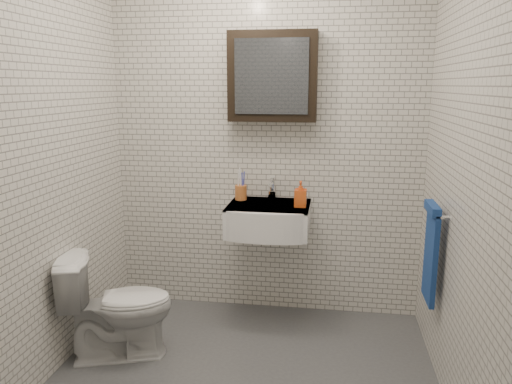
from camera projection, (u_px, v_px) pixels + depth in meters
The scene contains 9 objects.
ground at pixel (242, 380), 2.83m from camera, with size 2.20×2.00×0.01m, color #474A4E.
room_shell at pixel (240, 121), 2.52m from camera, with size 2.22×2.02×2.51m.
washbasin at pixel (268, 219), 3.37m from camera, with size 0.55×0.50×0.20m.
faucet at pixel (272, 190), 3.53m from camera, with size 0.06×0.20×0.15m.
mirror_cabinet at pixel (273, 77), 3.36m from camera, with size 0.60×0.15×0.60m.
towel_rail at pixel (431, 249), 2.86m from camera, with size 0.09×0.30×0.58m.
toothbrush_cup at pixel (241, 192), 3.52m from camera, with size 0.11×0.11×0.23m.
soap_bottle at pixel (301, 194), 3.31m from camera, with size 0.08×0.08×0.17m, color orange.
toilet at pixel (118, 305), 3.04m from camera, with size 0.37×0.65×0.66m, color white.
Camera 1 is at (0.47, -2.50, 1.65)m, focal length 35.00 mm.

